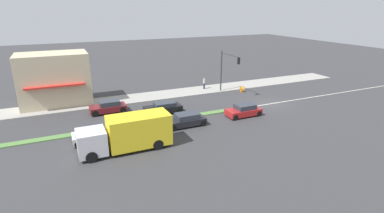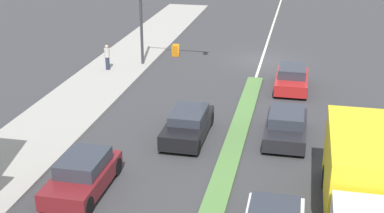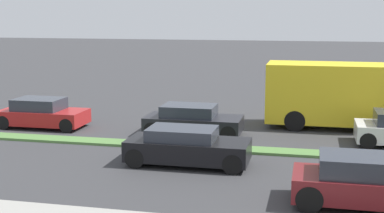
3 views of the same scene
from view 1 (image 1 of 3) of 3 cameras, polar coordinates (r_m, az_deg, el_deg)
ground_plane at (r=30.51m, az=-12.81°, el=-3.83°), size 160.00×160.00×0.00m
sidewalk_right at (r=38.81m, az=-16.37°, el=0.81°), size 4.00×73.00×0.12m
median_strip at (r=30.26m, az=-29.76°, el=-6.03°), size 0.90×46.00×0.10m
lane_marking_center at (r=38.00m, az=14.68°, el=0.50°), size 0.16×60.00×0.01m
building_corner_store at (r=39.39m, az=-24.72°, el=4.81°), size 5.60×7.87×6.10m
traffic_signal_main at (r=40.38m, az=6.65°, el=7.74°), size 4.59×0.34×5.60m
pedestrian at (r=42.94m, az=2.33°, el=4.49°), size 0.34×0.34×1.61m
warning_aframe_sign at (r=42.29m, az=9.45°, el=3.27°), size 0.45×0.53×0.84m
delivery_truck at (r=25.30m, az=-12.00°, el=-4.93°), size 2.44×7.50×2.87m
hatchback_red at (r=33.03m, az=9.82°, el=-0.74°), size 1.81×3.81×1.31m
van_white at (r=27.88m, az=-17.67°, el=-5.04°), size 1.88×4.04×1.33m
sedan_dark at (r=29.87m, az=-1.25°, el=-2.58°), size 1.84×4.03×1.27m
suv_black at (r=33.47m, az=-5.49°, el=-0.29°), size 1.76×4.12×1.27m
sedan_maroon at (r=34.83m, az=-15.65°, el=-0.08°), size 1.81×3.92×1.38m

